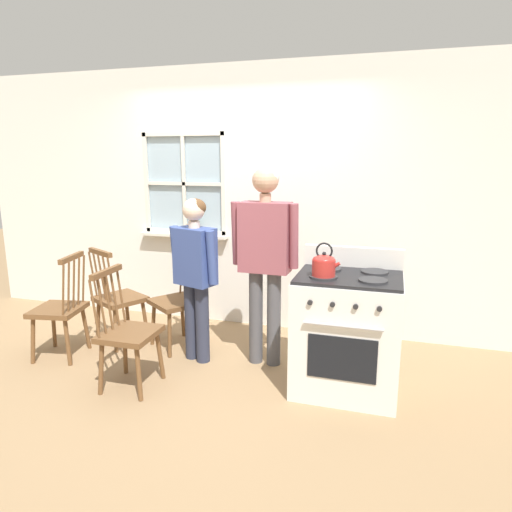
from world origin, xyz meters
TOP-DOWN VIEW (x-y plane):
  - ground_plane at (0.00, 0.00)m, footprint 16.00×16.00m
  - wall_back at (0.03, 1.40)m, footprint 6.40×0.16m
  - chair_by_window at (-1.01, 0.51)m, footprint 0.56×0.55m
  - chair_near_wall at (-0.44, -0.22)m, footprint 0.41×0.43m
  - chair_center_cluster at (-1.33, 0.09)m, footprint 0.47×0.49m
  - chair_near_stove at (-0.42, 0.61)m, footprint 0.57×0.57m
  - person_elderly_left at (-0.12, 0.38)m, footprint 0.50×0.31m
  - person_teen_center at (0.47, 0.49)m, footprint 0.58×0.23m
  - stove at (1.20, 0.23)m, footprint 0.78×0.68m
  - kettle at (1.03, 0.10)m, footprint 0.21×0.17m
  - potted_plant at (-0.56, 1.31)m, footprint 0.14×0.14m

SIDE VIEW (x-z plane):
  - ground_plane at x=0.00m, z-range 0.00..0.00m
  - chair_by_window at x=-1.01m, z-range -0.03..0.92m
  - chair_near_wall at x=-0.44m, z-range -0.03..0.92m
  - chair_center_cluster at x=-1.33m, z-range -0.03..0.92m
  - chair_near_stove at x=-0.42m, z-range -0.03..0.92m
  - stove at x=1.20m, z-range -0.07..1.01m
  - person_elderly_left at x=-0.12m, z-range 0.14..1.58m
  - kettle at x=1.03m, z-range 0.90..1.15m
  - person_teen_center at x=0.47m, z-range 0.20..1.91m
  - potted_plant at x=-0.56m, z-range 0.92..1.19m
  - wall_back at x=0.03m, z-range -0.01..2.69m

